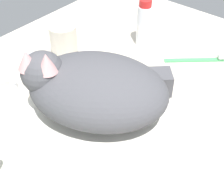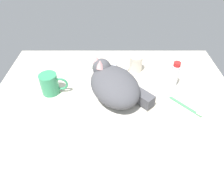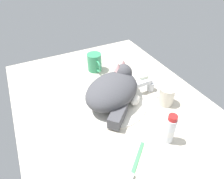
# 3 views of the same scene
# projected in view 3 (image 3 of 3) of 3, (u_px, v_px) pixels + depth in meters

# --- Properties ---
(ground_plane) EXTENTS (1.10, 0.83, 0.03)m
(ground_plane) POSITION_uv_depth(u_px,v_px,m) (112.00, 105.00, 0.90)
(ground_plane) COLOR beige
(sink_basin) EXTENTS (0.32, 0.32, 0.01)m
(sink_basin) POSITION_uv_depth(u_px,v_px,m) (112.00, 102.00, 0.89)
(sink_basin) COLOR white
(sink_basin) RESTS_ON ground_plane
(faucet) EXTENTS (0.15, 0.11, 0.06)m
(faucet) POSITION_uv_depth(u_px,v_px,m) (148.00, 86.00, 0.94)
(faucet) COLOR silver
(faucet) RESTS_ON ground_plane
(cat) EXTENTS (0.31, 0.33, 0.15)m
(cat) POSITION_uv_depth(u_px,v_px,m) (114.00, 90.00, 0.85)
(cat) COLOR #4C4C51
(cat) RESTS_ON sink_basin
(coffee_mug) EXTENTS (0.12, 0.08, 0.10)m
(coffee_mug) POSITION_uv_depth(u_px,v_px,m) (95.00, 62.00, 1.07)
(coffee_mug) COLOR #389966
(coffee_mug) RESTS_ON ground_plane
(rinse_cup) EXTENTS (0.07, 0.07, 0.08)m
(rinse_cup) POSITION_uv_depth(u_px,v_px,m) (166.00, 96.00, 0.86)
(rinse_cup) COLOR silver
(rinse_cup) RESTS_ON ground_plane
(soap_dish) EXTENTS (0.09, 0.06, 0.01)m
(soap_dish) POSITION_uv_depth(u_px,v_px,m) (141.00, 77.00, 1.04)
(soap_dish) COLOR white
(soap_dish) RESTS_ON ground_plane
(soap_bar) EXTENTS (0.08, 0.05, 0.02)m
(soap_bar) POSITION_uv_depth(u_px,v_px,m) (141.00, 75.00, 1.03)
(soap_bar) COLOR silver
(soap_bar) RESTS_ON soap_dish
(toothpaste_bottle) EXTENTS (0.04, 0.04, 0.13)m
(toothpaste_bottle) POSITION_uv_depth(u_px,v_px,m) (170.00, 129.00, 0.69)
(toothpaste_bottle) COLOR white
(toothpaste_bottle) RESTS_ON ground_plane
(toothbrush) EXTENTS (0.11, 0.12, 0.02)m
(toothbrush) POSITION_uv_depth(u_px,v_px,m) (136.00, 162.00, 0.65)
(toothbrush) COLOR #4CB266
(toothbrush) RESTS_ON ground_plane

